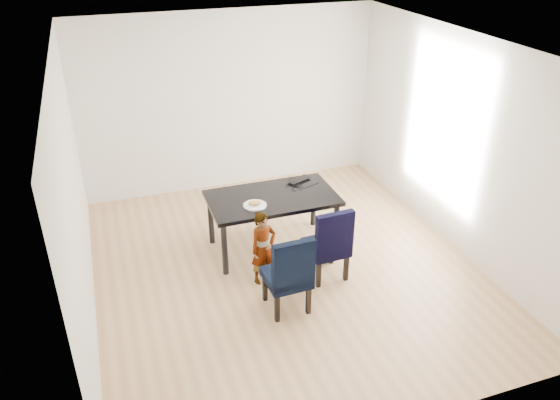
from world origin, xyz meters
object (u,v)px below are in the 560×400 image
object	(u,v)px
chair_left	(286,271)
chair_right	(326,241)
child	(263,248)
plate	(255,205)
laptop	(297,179)
dining_table	(272,222)

from	to	relation	value
chair_left	chair_right	distance (m)	0.77
child	plate	world-z (taller)	child
chair_right	child	distance (m)	0.74
laptop	chair_left	bearing A→B (deg)	42.87
chair_left	chair_right	xyz separation A→B (m)	(0.64, 0.42, -0.00)
child	chair_left	bearing A→B (deg)	-95.82
dining_table	plate	world-z (taller)	plate
dining_table	child	size ratio (longest dim) A/B	1.76
dining_table	chair_left	xyz separation A→B (m)	(-0.24, -1.20, 0.10)
child	laptop	bearing A→B (deg)	36.93
dining_table	plate	size ratio (longest dim) A/B	5.65
dining_table	child	world-z (taller)	child
child	laptop	size ratio (longest dim) A/B	2.73
dining_table	chair_right	xyz separation A→B (m)	(0.41, -0.78, 0.10)
plate	laptop	bearing A→B (deg)	35.11
chair_left	laptop	bearing A→B (deg)	63.70
chair_left	plate	world-z (taller)	chair_left
dining_table	laptop	xyz separation A→B (m)	(0.46, 0.35, 0.39)
chair_right	plate	xyz separation A→B (m)	(-0.68, 0.61, 0.28)
chair_right	plate	distance (m)	0.96
chair_left	plate	xyz separation A→B (m)	(-0.04, 1.03, 0.28)
laptop	dining_table	bearing A→B (deg)	14.34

